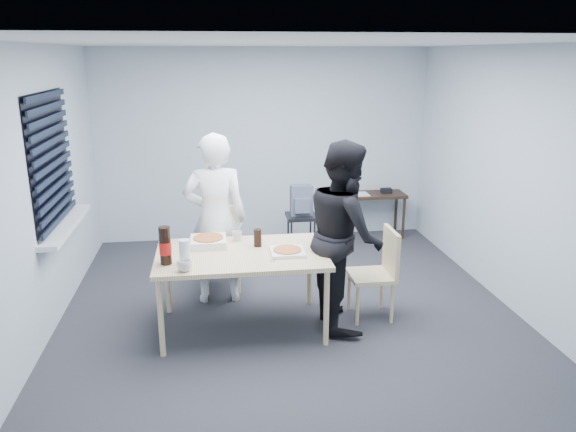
{
  "coord_description": "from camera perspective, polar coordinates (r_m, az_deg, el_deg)",
  "views": [
    {
      "loc": [
        -0.73,
        -5.1,
        2.51
      ],
      "look_at": [
        -0.0,
        0.1,
        0.98
      ],
      "focal_mm": 35.0,
      "sensor_mm": 36.0,
      "label": 1
    }
  ],
  "objects": [
    {
      "name": "room",
      "position": [
        5.8,
        -22.55,
        4.34
      ],
      "size": [
        5.0,
        5.0,
        5.0
      ],
      "color": "#2E2D32",
      "rests_on": "ground"
    },
    {
      "name": "dining_table",
      "position": [
        5.18,
        -4.76,
        -4.34
      ],
      "size": [
        1.55,
        0.98,
        0.75
      ],
      "color": "beige",
      "rests_on": "ground"
    },
    {
      "name": "chair_far",
      "position": [
        6.24,
        -6.78,
        -2.59
      ],
      "size": [
        0.42,
        0.42,
        0.89
      ],
      "color": "beige",
      "rests_on": "ground"
    },
    {
      "name": "chair_right",
      "position": [
        5.54,
        9.32,
        -5.16
      ],
      "size": [
        0.42,
        0.42,
        0.89
      ],
      "color": "beige",
      "rests_on": "ground"
    },
    {
      "name": "person_white",
      "position": [
        5.75,
        -7.37,
        -0.33
      ],
      "size": [
        0.65,
        0.42,
        1.77
      ],
      "primitive_type": "imported",
      "rotation": [
        0.0,
        0.0,
        3.14
      ],
      "color": "white",
      "rests_on": "ground"
    },
    {
      "name": "person_black",
      "position": [
        5.25,
        5.77,
        -1.9
      ],
      "size": [
        0.47,
        0.86,
        1.77
      ],
      "primitive_type": "imported",
      "rotation": [
        0.0,
        0.0,
        1.57
      ],
      "color": "black",
      "rests_on": "ground"
    },
    {
      "name": "side_table",
      "position": [
        7.95,
        8.44,
        1.72
      ],
      "size": [
        0.94,
        0.42,
        0.63
      ],
      "color": "#342016",
      "rests_on": "ground"
    },
    {
      "name": "stool",
      "position": [
        7.21,
        1.35,
        -0.72
      ],
      "size": [
        0.38,
        0.38,
        0.52
      ],
      "color": "black",
      "rests_on": "ground"
    },
    {
      "name": "backpack",
      "position": [
        7.11,
        1.38,
        1.56
      ],
      "size": [
        0.28,
        0.2,
        0.39
      ],
      "rotation": [
        0.0,
        0.0,
        0.3
      ],
      "color": "slate",
      "rests_on": "stool"
    },
    {
      "name": "pizza_box_a",
      "position": [
        5.38,
        -8.09,
        -2.56
      ],
      "size": [
        0.33,
        0.33,
        0.08
      ],
      "rotation": [
        0.0,
        0.0,
        -0.26
      ],
      "color": "white",
      "rests_on": "dining_table"
    },
    {
      "name": "pizza_box_b",
      "position": [
        5.12,
        -0.08,
        -3.62
      ],
      "size": [
        0.3,
        0.3,
        0.04
      ],
      "rotation": [
        0.0,
        0.0,
        -0.36
      ],
      "color": "white",
      "rests_on": "dining_table"
    },
    {
      "name": "mug_a",
      "position": [
        4.78,
        -10.46,
        -4.99
      ],
      "size": [
        0.17,
        0.17,
        0.1
      ],
      "primitive_type": "imported",
      "rotation": [
        0.0,
        0.0,
        0.52
      ],
      "color": "silver",
      "rests_on": "dining_table"
    },
    {
      "name": "mug_b",
      "position": [
        5.48,
        -5.19,
        -2.04
      ],
      "size": [
        0.1,
        0.1,
        0.09
      ],
      "primitive_type": "imported",
      "color": "silver",
      "rests_on": "dining_table"
    },
    {
      "name": "cola_glass",
      "position": [
        5.3,
        -3.1,
        -2.23
      ],
      "size": [
        0.1,
        0.1,
        0.17
      ],
      "primitive_type": "cylinder",
      "rotation": [
        0.0,
        0.0,
        -0.42
      ],
      "color": "black",
      "rests_on": "dining_table"
    },
    {
      "name": "soda_bottle",
      "position": [
        4.94,
        -12.36,
        -3.02
      ],
      "size": [
        0.11,
        0.11,
        0.33
      ],
      "rotation": [
        0.0,
        0.0,
        0.42
      ],
      "color": "black",
      "rests_on": "dining_table"
    },
    {
      "name": "plastic_cups",
      "position": [
        4.92,
        -10.46,
        -3.62
      ],
      "size": [
        0.11,
        0.11,
        0.22
      ],
      "primitive_type": "cylinder",
      "rotation": [
        0.0,
        0.0,
        0.26
      ],
      "color": "silver",
      "rests_on": "dining_table"
    },
    {
      "name": "rubber_band",
      "position": [
        4.95,
        -1.64,
        -4.54
      ],
      "size": [
        0.07,
        0.07,
        0.0
      ],
      "primitive_type": "torus",
      "rotation": [
        0.0,
        0.0,
        -0.3
      ],
      "color": "red",
      "rests_on": "dining_table"
    },
    {
      "name": "papers",
      "position": [
        7.87,
        7.46,
        2.23
      ],
      "size": [
        0.27,
        0.32,
        0.0
      ],
      "primitive_type": "cube",
      "rotation": [
        0.0,
        0.0,
        -0.33
      ],
      "color": "white",
      "rests_on": "side_table"
    },
    {
      "name": "black_box",
      "position": [
        8.01,
        9.95,
        2.57
      ],
      "size": [
        0.16,
        0.13,
        0.06
      ],
      "primitive_type": "cube",
      "rotation": [
        0.0,
        0.0,
        0.19
      ],
      "color": "black",
      "rests_on": "side_table"
    }
  ]
}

